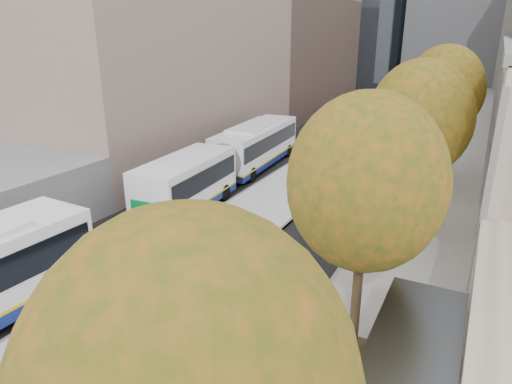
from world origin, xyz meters
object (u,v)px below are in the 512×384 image
Objects in this scene: bus_shelter at (424,349)px; cyclist at (168,370)px; distant_car at (313,129)px; bus_far at (231,158)px.

bus_shelter reaches higher than cyclist.
cyclist is at bearing -70.93° from distant_car.
distant_car is at bearing 114.65° from bus_shelter.
bus_far is at bearing 104.62° from cyclist.
bus_shelter is 32.35m from distant_car.
cyclist is at bearing -68.49° from bus_far.
bus_far is 4.86× the size of distant_car.
bus_shelter is at bearing -60.01° from distant_car.
cyclist is (7.48, -16.19, -0.76)m from bus_far.
bus_shelter is at bearing 8.28° from cyclist.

